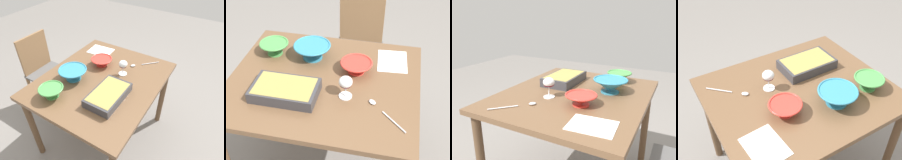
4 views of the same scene
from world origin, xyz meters
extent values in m
plane|color=gray|center=(0.00, 0.00, 0.00)|extent=(8.00, 8.00, 0.00)
cube|color=brown|center=(0.00, 0.00, 0.75)|extent=(1.11, 0.94, 0.03)
cylinder|color=brown|center=(0.50, -0.41, 0.36)|extent=(0.05, 0.05, 0.73)
cylinder|color=brown|center=(-0.50, 0.41, 0.36)|extent=(0.05, 0.05, 0.73)
cylinder|color=brown|center=(0.50, 0.41, 0.36)|extent=(0.05, 0.05, 0.73)
cube|color=#595959|center=(0.08, 0.75, 0.46)|extent=(0.39, 0.45, 0.02)
cube|color=olive|center=(0.08, 0.96, 0.67)|extent=(0.37, 0.02, 0.41)
cylinder|color=olive|center=(-0.09, 0.54, 0.22)|extent=(0.04, 0.04, 0.45)
cylinder|color=olive|center=(0.26, 0.54, 0.22)|extent=(0.04, 0.04, 0.45)
cylinder|color=olive|center=(-0.09, 0.96, 0.22)|extent=(0.04, 0.04, 0.45)
cylinder|color=olive|center=(0.26, 0.96, 0.22)|extent=(0.04, 0.04, 0.45)
cylinder|color=white|center=(0.15, -0.12, 0.77)|extent=(0.07, 0.07, 0.01)
cylinder|color=white|center=(0.15, -0.12, 0.80)|extent=(0.01, 0.01, 0.07)
ellipsoid|color=white|center=(0.15, -0.12, 0.86)|extent=(0.07, 0.07, 0.06)
ellipsoid|color=#4C0A19|center=(0.15, -0.12, 0.85)|extent=(0.07, 0.07, 0.03)
cube|color=#38383D|center=(-0.17, -0.17, 0.79)|extent=(0.36, 0.22, 0.07)
cube|color=#9E8C47|center=(-0.17, -0.17, 0.82)|extent=(0.32, 0.20, 0.02)
cylinder|color=red|center=(0.17, 0.12, 0.77)|extent=(0.10, 0.10, 0.01)
cone|color=red|center=(0.17, 0.12, 0.80)|extent=(0.18, 0.18, 0.06)
torus|color=red|center=(0.17, 0.12, 0.83)|extent=(0.19, 0.19, 0.01)
cylinder|color=teal|center=(-0.12, 0.20, 0.77)|extent=(0.12, 0.12, 0.01)
cone|color=teal|center=(-0.12, 0.20, 0.81)|extent=(0.23, 0.23, 0.08)
torus|color=teal|center=(-0.12, 0.20, 0.85)|extent=(0.23, 0.23, 0.01)
cylinder|color=#4C994C|center=(-0.37, 0.20, 0.77)|extent=(0.10, 0.10, 0.01)
cone|color=#4C994C|center=(-0.37, 0.20, 0.81)|extent=(0.18, 0.18, 0.07)
torus|color=#4C994C|center=(-0.37, 0.20, 0.84)|extent=(0.19, 0.19, 0.01)
cylinder|color=silver|center=(0.43, -0.26, 0.77)|extent=(0.13, 0.12, 0.01)
ellipsoid|color=silver|center=(0.30, -0.14, 0.77)|extent=(0.05, 0.05, 0.01)
cube|color=white|center=(0.38, 0.27, 0.76)|extent=(0.20, 0.25, 0.00)
camera|label=1|loc=(-1.07, -0.76, 1.79)|focal=31.64mm
camera|label=2|loc=(0.38, -1.37, 1.91)|focal=50.21mm
camera|label=3|loc=(1.32, 0.62, 1.30)|focal=36.46mm
camera|label=4|loc=(0.71, 1.04, 1.84)|focal=42.98mm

